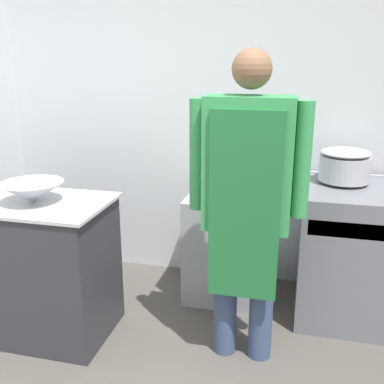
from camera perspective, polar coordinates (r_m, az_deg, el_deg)
name	(u,v)px	position (r m, az deg, el deg)	size (l,w,h in m)	color
wall_back	(213,112)	(3.52, 2.72, 10.15)	(8.00, 0.05, 2.70)	silver
prep_counter	(21,265)	(3.17, -20.91, -8.67)	(1.22, 0.61, 0.91)	#2D2D33
stove	(370,255)	(3.31, 21.69, -7.44)	(0.95, 0.69, 0.94)	slate
fridge_unit	(227,245)	(3.42, 4.44, -6.71)	(0.57, 0.57, 0.79)	#93999E
person_cook	(247,193)	(2.50, 7.01, -0.15)	(0.66, 0.24, 1.80)	#38476B
mixing_bowl	(33,192)	(2.89, -19.57, -0.05)	(0.38, 0.38, 0.13)	#B2B5BC
stock_pot	(345,164)	(3.22, 18.82, 3.34)	(0.34, 0.34, 0.22)	#B2B5BC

